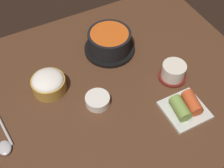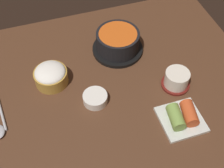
{
  "view_description": "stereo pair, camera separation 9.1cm",
  "coord_description": "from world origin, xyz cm",
  "px_view_note": "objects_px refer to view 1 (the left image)",
  "views": [
    {
      "loc": [
        -24.05,
        -52.75,
        76.15
      ],
      "look_at": [
        2.0,
        -2.0,
        5.0
      ],
      "focal_mm": 47.71,
      "sensor_mm": 36.0,
      "label": 1
    },
    {
      "loc": [
        -15.64,
        -56.25,
        76.15
      ],
      "look_at": [
        2.0,
        -2.0,
        5.0
      ],
      "focal_mm": 47.71,
      "sensor_mm": 36.0,
      "label": 2
    }
  ],
  "objects_px": {
    "kimchi_plate": "(185,107)",
    "spoon": "(3,138)",
    "rice_bowl": "(48,83)",
    "stone_pot": "(109,42)",
    "banchan_cup_center": "(98,100)",
    "tea_cup_with_saucer": "(173,72)"
  },
  "relations": [
    {
      "from": "stone_pot",
      "to": "rice_bowl",
      "type": "height_order",
      "value": "stone_pot"
    },
    {
      "from": "rice_bowl",
      "to": "spoon",
      "type": "distance_m",
      "value": 0.21
    },
    {
      "from": "stone_pot",
      "to": "kimchi_plate",
      "type": "relative_size",
      "value": 1.45
    },
    {
      "from": "stone_pot",
      "to": "banchan_cup_center",
      "type": "bearing_deg",
      "value": -125.83
    },
    {
      "from": "stone_pot",
      "to": "spoon",
      "type": "distance_m",
      "value": 0.46
    },
    {
      "from": "banchan_cup_center",
      "to": "spoon",
      "type": "relative_size",
      "value": 0.37
    },
    {
      "from": "kimchi_plate",
      "to": "stone_pot",
      "type": "bearing_deg",
      "value": 104.0
    },
    {
      "from": "rice_bowl",
      "to": "spoon",
      "type": "relative_size",
      "value": 0.52
    },
    {
      "from": "banchan_cup_center",
      "to": "spoon",
      "type": "distance_m",
      "value": 0.29
    },
    {
      "from": "banchan_cup_center",
      "to": "spoon",
      "type": "xyz_separation_m",
      "value": [
        -0.29,
        0.01,
        -0.01
      ]
    },
    {
      "from": "kimchi_plate",
      "to": "spoon",
      "type": "xyz_separation_m",
      "value": [
        -0.5,
        0.15,
        -0.01
      ]
    },
    {
      "from": "kimchi_plate",
      "to": "spoon",
      "type": "bearing_deg",
      "value": 163.14
    },
    {
      "from": "banchan_cup_center",
      "to": "kimchi_plate",
      "type": "distance_m",
      "value": 0.26
    },
    {
      "from": "kimchi_plate",
      "to": "spoon",
      "type": "distance_m",
      "value": 0.53
    },
    {
      "from": "banchan_cup_center",
      "to": "kimchi_plate",
      "type": "relative_size",
      "value": 0.62
    },
    {
      "from": "tea_cup_with_saucer",
      "to": "spoon",
      "type": "relative_size",
      "value": 0.45
    },
    {
      "from": "banchan_cup_center",
      "to": "stone_pot",
      "type": "bearing_deg",
      "value": 54.17
    },
    {
      "from": "banchan_cup_center",
      "to": "rice_bowl",
      "type": "bearing_deg",
      "value": 133.57
    },
    {
      "from": "spoon",
      "to": "rice_bowl",
      "type": "bearing_deg",
      "value": 31.64
    },
    {
      "from": "spoon",
      "to": "tea_cup_with_saucer",
      "type": "bearing_deg",
      "value": -2.81
    },
    {
      "from": "tea_cup_with_saucer",
      "to": "kimchi_plate",
      "type": "distance_m",
      "value": 0.13
    },
    {
      "from": "stone_pot",
      "to": "kimchi_plate",
      "type": "distance_m",
      "value": 0.34
    }
  ]
}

